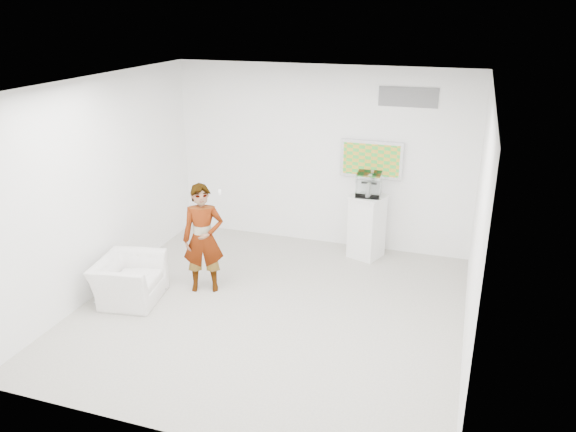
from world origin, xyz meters
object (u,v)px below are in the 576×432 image
object	(u,v)px
armchair	(129,280)
tv	(372,159)
floor_uplight	(371,243)
person	(203,239)
pedestal	(367,226)

from	to	relation	value
armchair	tv	bearing A→B (deg)	-54.40
floor_uplight	armchair	bearing A→B (deg)	-137.21
person	floor_uplight	bearing A→B (deg)	24.00
pedestal	floor_uplight	bearing A→B (deg)	76.84
tv	pedestal	xyz separation A→B (m)	(0.04, -0.32, -1.03)
pedestal	tv	bearing A→B (deg)	96.19
person	pedestal	size ratio (longest dim) A/B	1.51
person	armchair	size ratio (longest dim) A/B	1.71
person	pedestal	xyz separation A→B (m)	(1.98, 1.85, -0.27)
armchair	person	bearing A→B (deg)	-64.08
armchair	floor_uplight	xyz separation A→B (m)	(2.89, 2.67, -0.15)
person	floor_uplight	world-z (taller)	person
person	tv	bearing A→B (deg)	26.72
tv	person	world-z (taller)	tv
tv	person	xyz separation A→B (m)	(-1.94, -2.18, -0.76)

